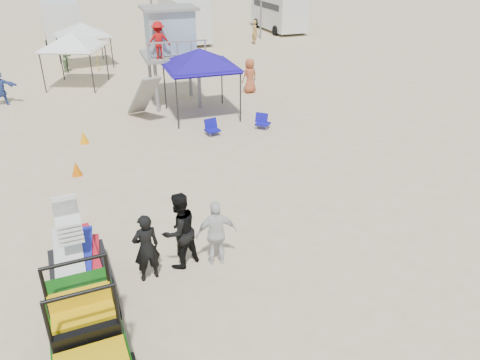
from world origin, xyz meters
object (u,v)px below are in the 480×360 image
object	(u,v)px
surf_trailer	(76,256)
man_left	(146,248)
canopy_blue	(200,52)
utility_cart	(84,324)
lifeguard_tower	(169,35)

from	to	relation	value
surf_trailer	man_left	world-z (taller)	surf_trailer
surf_trailer	canopy_blue	size ratio (longest dim) A/B	0.70
canopy_blue	man_left	bearing A→B (deg)	-112.87
utility_cart	surf_trailer	xyz separation A→B (m)	(0.00, 2.34, -0.08)
man_left	lifeguard_tower	size ratio (longest dim) A/B	0.40
utility_cart	surf_trailer	size ratio (longest dim) A/B	1.09
surf_trailer	canopy_blue	world-z (taller)	canopy_blue
utility_cart	lifeguard_tower	bearing A→B (deg)	70.74
surf_trailer	canopy_blue	bearing A→B (deg)	59.91
utility_cart	canopy_blue	world-z (taller)	canopy_blue
utility_cart	man_left	distance (m)	2.54
lifeguard_tower	man_left	bearing A→B (deg)	-106.01
surf_trailer	man_left	distance (m)	1.55
canopy_blue	lifeguard_tower	bearing A→B (deg)	109.22
utility_cart	canopy_blue	size ratio (longest dim) A/B	0.77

